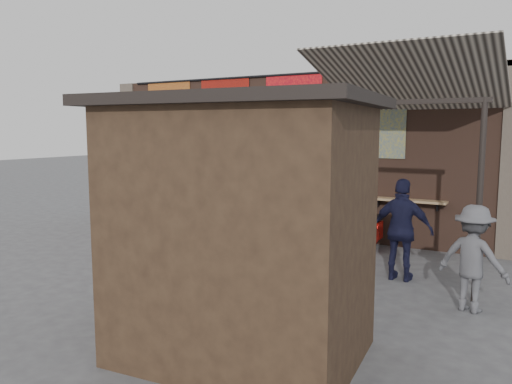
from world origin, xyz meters
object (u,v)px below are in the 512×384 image
scooter_stool_0 (185,213)px  scooter_stool_2 (221,216)px  scooter_stool_3 (238,220)px  shopper_tan (312,219)px  scooter_stool_4 (258,219)px  shopper_navy (402,230)px  diner_left (159,196)px  market_stall (242,234)px  scooter_stool_7 (324,228)px  scooter_stool_6 (301,227)px  shelf_box (330,189)px  scooter_stool_5 (279,221)px  scooter_stool_9 (373,233)px  diner_right (232,204)px  shopper_grey (473,259)px  scooter_stool_1 (201,214)px  scooter_stool_8 (349,231)px

scooter_stool_0 → scooter_stool_2: scooter_stool_2 is taller
scooter_stool_3 → shopper_tan: 3.18m
scooter_stool_4 → shopper_navy: bearing=-26.7°
scooter_stool_2 → diner_left: (-1.82, -0.29, 0.44)m
scooter_stool_2 → market_stall: bearing=-54.1°
scooter_stool_7 → market_stall: (1.37, -5.91, 1.08)m
scooter_stool_6 → shopper_tan: bearing=-58.0°
shopper_navy → shopper_tan: size_ratio=1.05×
shelf_box → scooter_stool_0: shelf_box is taller
shopper_tan → scooter_stool_5: bearing=109.9°
scooter_stool_9 → diner_right: diner_right is taller
scooter_stool_9 → shopper_tan: bearing=-116.6°
shopper_grey → shopper_tan: (-3.17, 1.46, 0.07)m
scooter_stool_2 → shopper_navy: size_ratio=0.45×
scooter_stool_5 → market_stall: 6.57m
diner_left → diner_right: diner_left is taller
scooter_stool_0 → diner_left: diner_left is taller
scooter_stool_0 → scooter_stool_6: size_ratio=1.10×
scooter_stool_0 → shopper_navy: (6.34, -2.01, 0.53)m
scooter_stool_1 → scooter_stool_8: size_ratio=1.10×
scooter_stool_5 → scooter_stool_9: bearing=-1.0°
scooter_stool_9 → market_stall: size_ratio=0.27×
market_stall → shopper_grey: bearing=48.2°
scooter_stool_1 → scooter_stool_6: scooter_stool_1 is taller
scooter_stool_3 → diner_right: diner_right is taller
shopper_tan → scooter_stool_2: bearing=130.2°
scooter_stool_4 → shopper_grey: 6.14m
diner_left → shopper_grey: size_ratio=1.05×
scooter_stool_7 → diner_right: 2.49m
shelf_box → scooter_stool_4: bearing=-171.1°
shelf_box → shopper_navy: shopper_navy is taller
scooter_stool_0 → scooter_stool_4: bearing=0.6°
scooter_stool_7 → diner_right: (-2.46, -0.15, 0.39)m
scooter_stool_6 → shopper_tan: (0.95, -1.52, 0.52)m
scooter_stool_6 → scooter_stool_9: bearing=1.4°
scooter_stool_1 → market_stall: 7.75m
scooter_stool_9 → diner_left: diner_left is taller
scooter_stool_6 → market_stall: size_ratio=0.25×
shelf_box → market_stall: market_stall is taller
scooter_stool_4 → scooter_stool_7: 1.77m
scooter_stool_3 → scooter_stool_5: bearing=3.5°
scooter_stool_5 → shopper_navy: size_ratio=0.48×
shelf_box → shopper_grey: bearing=-43.4°
shelf_box → scooter_stool_1: size_ratio=0.78×
diner_left → diner_right: (2.26, 0.16, -0.08)m
scooter_stool_9 → scooter_stool_5: bearing=179.0°
scooter_stool_4 → shelf_box: bearing=8.9°
scooter_stool_1 → diner_right: diner_right is taller
shelf_box → shopper_grey: shopper_grey is taller
scooter_stool_9 → scooter_stool_1: bearing=-179.9°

